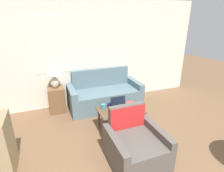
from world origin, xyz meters
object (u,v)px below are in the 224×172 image
Objects in this scene: couch at (104,95)px; laptop at (120,107)px; cup_yellow at (110,105)px; coffee_table at (121,112)px; book_red at (130,104)px; table_lamp at (54,74)px; cup_navy at (104,107)px; armchair at (135,146)px.

laptop is at bearing -93.35° from couch.
laptop is 0.23m from cup_yellow.
laptop is (-0.07, -1.12, 0.21)m from couch.
coffee_table is 0.31m from book_red.
table_lamp is 0.60× the size of coffee_table.
coffee_table is at bearing -27.88° from cup_navy.
armchair is at bearing -97.90° from laptop.
laptop is (-0.01, 0.00, 0.11)m from coffee_table.
couch is at bearing -6.45° from table_lamp.
armchair is 1.03m from cup_yellow.
couch reaches higher than cup_yellow.
cup_navy is (0.81, -1.10, -0.45)m from table_lamp.
laptop is at bearing -48.96° from cup_yellow.
table_lamp reaches higher than cup_navy.
armchair is (-0.18, -1.95, -0.03)m from couch.
table_lamp is 5.08× the size of cup_navy.
couch is 3.48× the size of table_lamp.
table_lamp is 1.76m from coffee_table.
cup_yellow is (0.94, -1.08, -0.45)m from table_lamp.
table_lamp is at bearing 131.39° from coffee_table.
laptop is (0.12, 0.83, 0.24)m from armchair.
laptop reaches higher than coffee_table.
armchair is 2.67× the size of laptop.
coffee_table is (-0.05, -1.12, 0.10)m from couch.
table_lamp is at bearing 140.93° from book_red.
table_lamp is at bearing 131.11° from laptop.
table_lamp is at bearing 131.13° from cup_yellow.
cup_navy is at bearing -109.87° from couch.
cup_navy reaches higher than book_red.
table_lamp is 1.43m from cup_navy.
table_lamp is 1.50m from cup_yellow.
cup_navy is 0.14m from cup_yellow.
armchair reaches higher than laptop.
laptop is 0.31m from book_red.
couch is 2.18× the size of armchair.
cup_yellow is 0.43m from book_red.
coffee_table is 0.35m from cup_navy.
armchair is at bearing -88.01° from cup_yellow.
couch is at bearing 70.13° from cup_navy.
table_lamp reaches higher than book_red.
couch reaches higher than laptop.
table_lamp reaches higher than cup_yellow.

